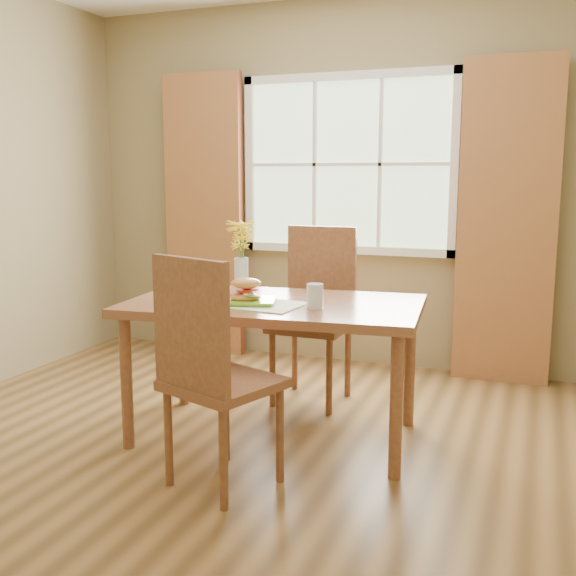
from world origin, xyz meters
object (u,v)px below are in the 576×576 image
(dining_table, at_px, (274,316))
(chair_near, at_px, (208,365))
(croissant_sandwich, at_px, (246,290))
(flower_vase, at_px, (241,248))
(chair_far, at_px, (317,305))
(water_glass, at_px, (315,297))

(dining_table, xyz_separation_m, chair_near, (-0.03, -0.71, -0.09))
(chair_near, bearing_deg, croissant_sandwich, 117.08)
(flower_vase, bearing_deg, dining_table, -31.78)
(dining_table, relative_size, croissant_sandwich, 8.24)
(chair_far, bearing_deg, flower_vase, -114.45)
(water_glass, bearing_deg, flower_vase, 152.98)
(croissant_sandwich, relative_size, water_glass, 1.56)
(chair_far, bearing_deg, croissant_sandwich, -95.49)
(croissant_sandwich, bearing_deg, dining_table, 28.03)
(water_glass, xyz_separation_m, flower_vase, (-0.53, 0.27, 0.20))
(dining_table, relative_size, water_glass, 12.85)
(water_glass, bearing_deg, chair_far, 107.74)
(chair_near, bearing_deg, dining_table, 107.36)
(flower_vase, bearing_deg, chair_far, 63.94)
(dining_table, height_order, chair_far, chair_far)
(dining_table, distance_m, chair_far, 0.72)
(chair_near, bearing_deg, water_glass, 83.64)
(chair_far, height_order, croissant_sandwich, chair_far)
(chair_far, distance_m, water_glass, 0.89)
(chair_near, height_order, water_glass, chair_near)
(dining_table, xyz_separation_m, flower_vase, (-0.27, 0.17, 0.34))
(water_glass, relative_size, flower_vase, 0.30)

